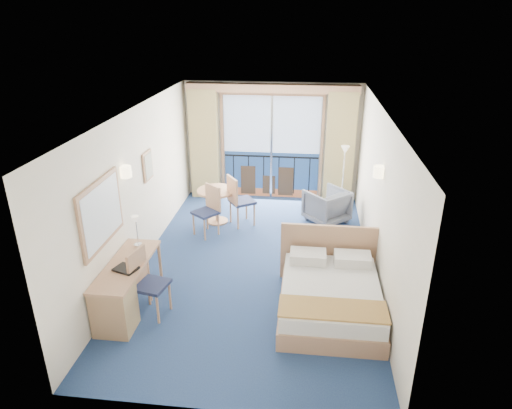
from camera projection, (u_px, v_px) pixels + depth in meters
name	position (u px, v px, depth m)	size (l,w,h in m)	color
floor	(255.00, 264.00, 8.08)	(6.50, 6.50, 0.00)	navy
room_walls	(255.00, 168.00, 7.38)	(4.04, 6.54, 2.72)	white
balcony_door	(271.00, 151.00, 10.57)	(2.36, 0.03, 2.52)	navy
curtain_left	(204.00, 145.00, 10.55)	(0.65, 0.22, 2.55)	tan
curtain_right	(340.00, 149.00, 10.22)	(0.65, 0.22, 2.55)	tan
pelmet	(272.00, 88.00, 9.90)	(3.80, 0.25, 0.18)	tan
mirror	(101.00, 213.00, 6.31)	(0.05, 1.25, 0.95)	tan
wall_print	(148.00, 166.00, 8.07)	(0.04, 0.42, 0.52)	tan
sconce_left	(126.00, 172.00, 7.01)	(0.18, 0.18, 0.18)	#FFEAB2
sconce_right	(379.00, 172.00, 7.01)	(0.18, 0.18, 0.18)	#FFEAB2
bed	(330.00, 295.00, 6.70)	(1.58, 1.88, 1.00)	tan
nightstand	(358.00, 258.00, 7.70)	(0.42, 0.40, 0.56)	#9E8153
phone	(358.00, 241.00, 7.61)	(0.18, 0.14, 0.08)	beige
armchair	(327.00, 206.00, 9.58)	(0.76, 0.78, 0.71)	#4F565F
floor_lamp	(344.00, 161.00, 9.99)	(0.20, 0.20, 1.44)	silver
desk	(117.00, 300.00, 6.36)	(0.54, 1.58, 0.74)	tan
desk_chair	(146.00, 279.00, 6.55)	(0.53, 0.52, 1.02)	#1E2546
folder	(126.00, 269.00, 6.47)	(0.32, 0.24, 0.03)	black
desk_lamp	(136.00, 225.00, 6.97)	(0.13, 0.13, 0.50)	silver
round_table	(217.00, 198.00, 9.48)	(0.80, 0.80, 0.72)	tan
table_chair_a	(238.00, 198.00, 9.32)	(0.64, 0.64, 1.07)	#1E2546
table_chair_b	(209.00, 207.00, 8.97)	(0.61, 0.61, 1.00)	#1E2546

